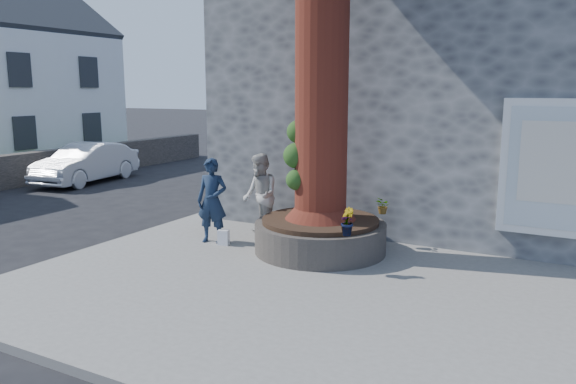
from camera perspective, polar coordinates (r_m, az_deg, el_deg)
The scene contains 13 objects.
ground at distance 8.76m, azimuth -7.26°, elevation -9.30°, with size 120.00×120.00×0.00m, color black.
pavement at distance 8.85m, azimuth 4.61°, elevation -8.62°, with size 9.00×8.00×0.12m, color slate.
yellow_line at distance 11.40m, azimuth -16.85°, elevation -4.98°, with size 0.10×30.00×0.01m, color yellow.
stone_shop at distance 14.06m, azimuth 19.21°, elevation 10.73°, with size 10.30×8.30×6.30m.
planter at distance 9.90m, azimuth 3.29°, elevation -4.41°, with size 2.30×2.30×0.60m.
man at distance 10.47m, azimuth -7.72°, elevation -0.87°, with size 0.58×0.38×1.58m, color #142238.
woman at distance 10.77m, azimuth -2.85°, elevation -0.38°, with size 0.79×0.61×1.62m, color #A9A8A2.
shopping_bag at distance 10.39m, azimuth -6.56°, elevation -4.62°, with size 0.20×0.12×0.28m, color white.
car_silver at distance 18.97m, azimuth -19.80°, elevation 2.79°, with size 1.33×3.80×1.25m, color #B9BBC1.
plant_a at distance 10.67m, azimuth 3.65°, elevation -0.57°, with size 0.20×0.14×0.38m, color gray.
plant_b at distance 8.68m, azimuth 6.00°, elevation -3.01°, with size 0.24×0.23×0.43m, color gray.
plant_c at distance 8.70m, azimuth 5.99°, elevation -3.40°, with size 0.17×0.17×0.31m, color gray.
plant_d at distance 10.25m, azimuth 9.65°, elevation -1.39°, with size 0.27×0.24×0.30m, color gray.
Camera 1 is at (4.87, -6.66, 2.94)m, focal length 35.00 mm.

